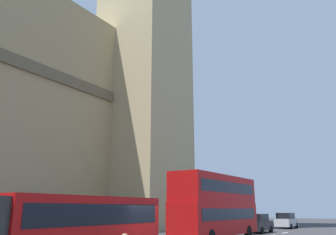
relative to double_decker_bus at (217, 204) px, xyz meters
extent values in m
cube|color=silver|center=(11.31, -2.00, -2.71)|extent=(2.20, 0.16, 0.01)
cube|color=tan|center=(8.22, 14.00, 21.99)|extent=(9.50, 9.50, 49.40)
cube|color=#B20F0F|center=(-14.00, 0.00, -1.06)|extent=(8.58, 2.50, 2.50)
cube|color=black|center=(-14.00, 0.00, -0.61)|extent=(7.89, 2.54, 0.90)
cube|color=#B20F0F|center=(0.00, 0.00, -1.11)|extent=(10.76, 2.50, 2.40)
cube|color=#1E232D|center=(0.00, 0.00, -0.76)|extent=(9.68, 2.54, 0.84)
cube|color=#B20F0F|center=(0.00, 0.00, 1.14)|extent=(10.54, 2.50, 2.10)
cube|color=#1E232D|center=(0.00, 0.00, 1.24)|extent=(9.68, 2.54, 0.84)
cylinder|color=black|center=(3.44, -1.12, -2.21)|extent=(1.00, 0.30, 1.00)
cube|color=black|center=(9.85, 0.28, -2.01)|extent=(4.40, 1.80, 0.90)
cube|color=black|center=(9.65, 0.28, -1.21)|extent=(2.46, 1.66, 0.70)
cylinder|color=black|center=(11.26, -0.53, -2.39)|extent=(0.64, 0.30, 0.64)
cylinder|color=black|center=(8.44, -0.53, -2.39)|extent=(0.64, 0.30, 0.64)
cube|color=#B7B7BC|center=(19.80, 0.18, -2.01)|extent=(4.40, 1.80, 0.90)
cube|color=black|center=(19.60, 0.18, -1.21)|extent=(2.46, 1.66, 0.70)
cylinder|color=black|center=(21.20, -0.63, -2.39)|extent=(0.64, 0.30, 0.64)
cylinder|color=black|center=(18.39, -0.63, -2.39)|extent=(0.64, 0.30, 0.64)
camera|label=1|loc=(-25.42, -12.41, -0.36)|focal=36.63mm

